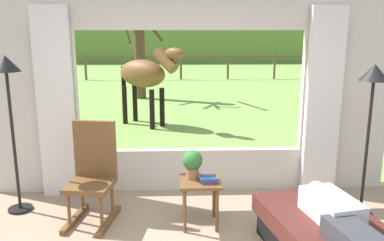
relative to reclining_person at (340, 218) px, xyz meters
The scene contains 15 objects.
back_wall_with_window 2.43m from the reclining_person, 121.64° to the left, with size 5.20×0.12×2.55m.
curtain_panel_left 3.50m from the reclining_person, 147.74° to the left, with size 0.44×0.10×2.40m, color silver.
curtain_panel_right 2.01m from the reclining_person, 75.54° to the left, with size 0.44×0.10×2.40m, color silver.
outdoor_pasture_lawn 12.94m from the reclining_person, 95.40° to the left, with size 36.00×21.68×0.02m, color #759E47.
distant_hill_ridge 22.76m from the reclining_person, 93.07° to the left, with size 36.00×2.00×2.40m, color olive.
reclining_person is the anchor object (origin of this frame).
rocking_chair 2.60m from the reclining_person, 154.14° to the left, with size 0.56×0.74×1.12m.
side_table 1.49m from the reclining_person, 141.00° to the left, with size 0.44×0.44×0.52m.
potted_plant 1.59m from the reclining_person, 141.13° to the left, with size 0.22×0.22×0.32m.
book_stack 1.38m from the reclining_person, 140.55° to the left, with size 0.19×0.17×0.06m.
floor_lamp_left 3.68m from the reclining_person, 157.20° to the left, with size 0.32×0.32×1.83m.
floor_lamp_right 1.57m from the reclining_person, 56.25° to the left, with size 0.32×0.32×1.75m.
horse 5.96m from the reclining_person, 110.57° to the left, with size 1.61×1.43×1.73m.
pasture_tree 9.52m from the reclining_person, 105.47° to the left, with size 1.43×1.38×3.84m.
pasture_fence_line 13.87m from the reclining_person, 95.03° to the left, with size 16.10×0.10×1.10m.
Camera 1 is at (-0.18, -2.82, 2.11)m, focal length 37.26 mm.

